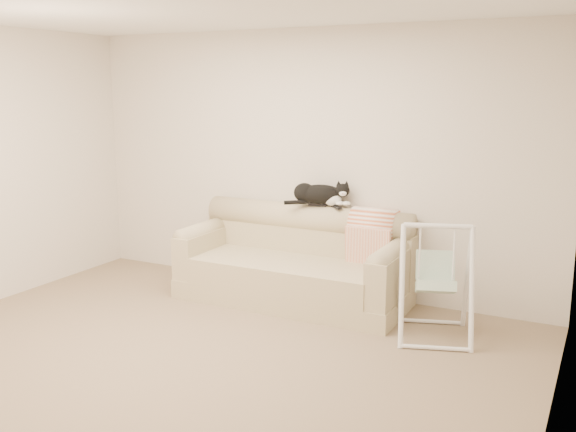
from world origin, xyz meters
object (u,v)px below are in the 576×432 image
object	(u,v)px
remote_b	(337,207)
tuxedo_cat	(320,194)
sofa	(296,264)
baby_swing	(435,281)
remote_a	(318,205)

from	to	relation	value
remote_b	tuxedo_cat	size ratio (longest dim) A/B	0.25
sofa	remote_b	world-z (taller)	remote_b
remote_b	baby_swing	distance (m)	1.32
tuxedo_cat	baby_swing	distance (m)	1.52
sofa	remote_b	bearing A→B (deg)	33.63
remote_b	remote_a	bearing A→B (deg)	176.25
tuxedo_cat	baby_swing	world-z (taller)	tuxedo_cat
remote_a	remote_b	world-z (taller)	remote_a
remote_b	baby_swing	size ratio (longest dim) A/B	0.16
remote_a	tuxedo_cat	xyz separation A→B (m)	(0.02, -0.00, 0.11)
sofa	remote_b	size ratio (longest dim) A/B	14.06
sofa	baby_swing	xyz separation A→B (m)	(1.45, -0.34, 0.13)
remote_a	baby_swing	distance (m)	1.50
tuxedo_cat	remote_a	bearing A→B (deg)	179.27
sofa	tuxedo_cat	size ratio (longest dim) A/B	3.56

